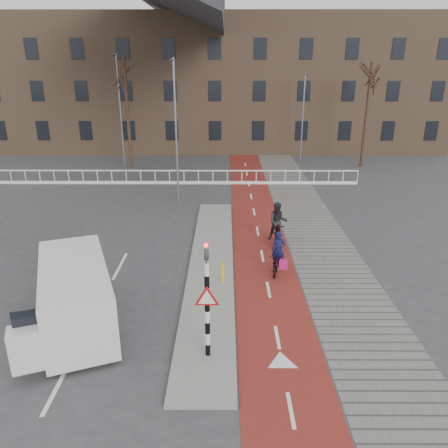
{
  "coord_description": "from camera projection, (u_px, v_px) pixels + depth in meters",
  "views": [
    {
      "loc": [
        -0.09,
        -12.39,
        7.98
      ],
      "look_at": [
        -0.17,
        5.0,
        1.5
      ],
      "focal_mm": 35.0,
      "sensor_mm": 36.0,
      "label": 1
    }
  ],
  "objects": [
    {
      "name": "bike_lane",
      "position": [
        255.0,
        218.0,
        23.76
      ],
      "size": [
        2.5,
        60.0,
        0.01
      ],
      "primitive_type": "cube",
      "color": "maroon",
      "rests_on": "ground"
    },
    {
      "name": "streetlight_left",
      "position": [
        121.0,
        112.0,
        34.35
      ],
      "size": [
        0.12,
        0.12,
        8.57
      ],
      "primitive_type": "cylinder",
      "color": "slate",
      "rests_on": "ground"
    },
    {
      "name": "tree_right",
      "position": [
        366.0,
        116.0,
        34.11
      ],
      "size": [
        0.25,
        0.25,
        7.97
      ],
      "primitive_type": "cylinder",
      "color": "#311D15",
      "rests_on": "ground"
    },
    {
      "name": "traffic_signal",
      "position": [
        207.0,
        297.0,
        11.81
      ],
      "size": [
        0.8,
        0.8,
        3.68
      ],
      "color": "black",
      "rests_on": "curb_island"
    },
    {
      "name": "sidewalk",
      "position": [
        306.0,
        218.0,
        23.74
      ],
      "size": [
        3.0,
        60.0,
        0.01
      ],
      "primitive_type": "cube",
      "color": "slate",
      "rests_on": "ground"
    },
    {
      "name": "curb_island",
      "position": [
        211.0,
        265.0,
        18.12
      ],
      "size": [
        1.8,
        16.0,
        0.12
      ],
      "primitive_type": "cube",
      "color": "gray",
      "rests_on": "ground"
    },
    {
      "name": "streetlight_right",
      "position": [
        303.0,
        118.0,
        36.34
      ],
      "size": [
        0.12,
        0.12,
        7.14
      ],
      "primitive_type": "cylinder",
      "color": "slate",
      "rests_on": "ground"
    },
    {
      "name": "streetlight_near",
      "position": [
        176.0,
        134.0,
        25.0
      ],
      "size": [
        0.12,
        0.12,
        8.2
      ],
      "primitive_type": "cylinder",
      "color": "slate",
      "rests_on": "ground"
    },
    {
      "name": "townhouse_row",
      "position": [
        196.0,
        64.0,
        41.66
      ],
      "size": [
        46.0,
        10.0,
        15.9
      ],
      "color": "#7F6047",
      "rests_on": "ground"
    },
    {
      "name": "cyclist_far",
      "position": [
        278.0,
        228.0,
        19.95
      ],
      "size": [
        0.9,
        1.93,
        2.04
      ],
      "rotation": [
        0.0,
        0.0,
        -0.03
      ],
      "color": "black",
      "rests_on": "bike_lane"
    },
    {
      "name": "van",
      "position": [
        76.0,
        295.0,
        13.67
      ],
      "size": [
        3.59,
        5.28,
        2.11
      ],
      "rotation": [
        0.0,
        0.0,
        0.37
      ],
      "color": "silver",
      "rests_on": "ground"
    },
    {
      "name": "cyclist_near",
      "position": [
        278.0,
        259.0,
        17.4
      ],
      "size": [
        1.0,
        1.72,
        1.72
      ],
      "rotation": [
        0.0,
        0.0,
        -0.29
      ],
      "color": "black",
      "rests_on": "bike_lane"
    },
    {
      "name": "tree_mid",
      "position": [
        128.0,
        114.0,
        33.75
      ],
      "size": [
        0.25,
        0.25,
        8.43
      ],
      "primitive_type": "cylinder",
      "color": "#311D15",
      "rests_on": "ground"
    },
    {
      "name": "bollard",
      "position": [
        222.0,
        272.0,
        16.47
      ],
      "size": [
        0.12,
        0.12,
        0.81
      ],
      "primitive_type": "cylinder",
      "color": "#DCB70C",
      "rests_on": "curb_island"
    },
    {
      "name": "railing",
      "position": [
        155.0,
        180.0,
        30.24
      ],
      "size": [
        28.0,
        0.1,
        0.99
      ],
      "color": "silver",
      "rests_on": "ground"
    },
    {
      "name": "ground",
      "position": [
        229.0,
        319.0,
        14.39
      ],
      "size": [
        120.0,
        120.0,
        0.0
      ],
      "primitive_type": "plane",
      "color": "#38383A",
      "rests_on": "ground"
    }
  ]
}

